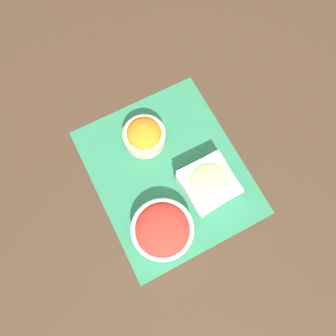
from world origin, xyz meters
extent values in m
plane|color=#422D1E|center=(0.00, 0.00, 0.00)|extent=(3.00, 3.00, 0.00)
cube|color=#2D7A51|center=(0.00, 0.00, 0.00)|extent=(0.46, 0.39, 0.00)
cube|color=silver|center=(-0.09, -0.07, 0.03)|extent=(0.13, 0.13, 0.05)
cube|color=silver|center=(-0.09, -0.07, 0.06)|extent=(0.13, 0.13, 0.00)
ellipsoid|color=#A8CC7F|center=(-0.09, -0.07, 0.06)|extent=(0.11, 0.11, 0.03)
cylinder|color=beige|center=(0.11, 0.01, 0.03)|extent=(0.12, 0.12, 0.05)
torus|color=beige|center=(0.11, 0.01, 0.05)|extent=(0.11, 0.11, 0.01)
ellipsoid|color=orange|center=(0.11, 0.01, 0.05)|extent=(0.09, 0.09, 0.05)
cylinder|color=white|center=(-0.14, 0.09, 0.03)|extent=(0.16, 0.16, 0.04)
torus|color=white|center=(-0.14, 0.09, 0.05)|extent=(0.15, 0.15, 0.01)
ellipsoid|color=red|center=(-0.14, 0.09, 0.05)|extent=(0.13, 0.13, 0.05)
camera|label=1|loc=(-0.23, 0.12, 0.86)|focal=35.00mm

